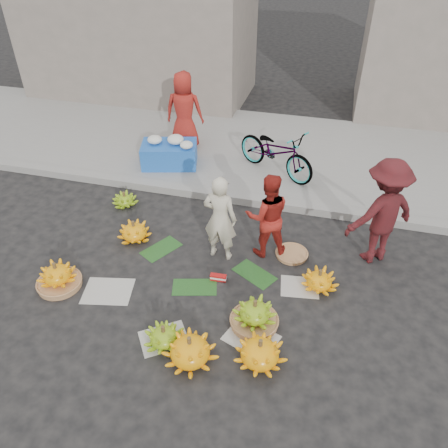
% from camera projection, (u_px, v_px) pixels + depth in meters
% --- Properties ---
extents(ground, '(80.00, 80.00, 0.00)m').
position_uv_depth(ground, '(205.00, 279.00, 6.58)').
color(ground, black).
rests_on(ground, ground).
extents(curb, '(40.00, 0.25, 0.15)m').
position_uv_depth(curb, '(238.00, 198.00, 8.24)').
color(curb, gray).
rests_on(curb, ground).
extents(sidewalk, '(40.00, 4.00, 0.12)m').
position_uv_depth(sidewalk, '(260.00, 149.00, 9.88)').
color(sidewalk, gray).
rests_on(sidewalk, ground).
extents(building_left, '(6.00, 3.00, 4.00)m').
position_uv_depth(building_left, '(138.00, 20.00, 11.79)').
color(building_left, gray).
rests_on(building_left, sidewalk).
extents(newspaper_scatter, '(3.20, 1.80, 0.00)m').
position_uv_depth(newspaper_scatter, '(188.00, 319.00, 5.95)').
color(newspaper_scatter, beige).
rests_on(newspaper_scatter, ground).
extents(banana_leaves, '(2.00, 1.00, 0.00)m').
position_uv_depth(banana_leaves, '(203.00, 269.00, 6.75)').
color(banana_leaves, '#194818').
rests_on(banana_leaves, ground).
extents(banana_bunch_0, '(0.63, 0.63, 0.44)m').
position_uv_depth(banana_bunch_0, '(58.00, 276.00, 6.36)').
color(banana_bunch_0, '#9E6B42').
rests_on(banana_bunch_0, ground).
extents(banana_bunch_1, '(0.62, 0.62, 0.32)m').
position_uv_depth(banana_bunch_1, '(164.00, 336.00, 5.54)').
color(banana_bunch_1, '#679A16').
rests_on(banana_bunch_1, ground).
extents(banana_bunch_2, '(0.69, 0.69, 0.42)m').
position_uv_depth(banana_bunch_2, '(190.00, 350.00, 5.31)').
color(banana_bunch_2, '#FFAA0C').
rests_on(banana_bunch_2, ground).
extents(banana_bunch_3, '(0.86, 0.86, 0.40)m').
position_uv_depth(banana_bunch_3, '(260.00, 352.00, 5.29)').
color(banana_bunch_3, '#FFAA0C').
rests_on(banana_bunch_3, ground).
extents(banana_bunch_4, '(0.67, 0.67, 0.44)m').
position_uv_depth(banana_bunch_4, '(255.00, 314.00, 5.77)').
color(banana_bunch_4, '#9E6B42').
rests_on(banana_bunch_4, ground).
extents(banana_bunch_5, '(0.56, 0.56, 0.33)m').
position_uv_depth(banana_bunch_5, '(319.00, 280.00, 6.36)').
color(banana_bunch_5, '#FFAA0C').
rests_on(banana_bunch_5, ground).
extents(banana_bunch_6, '(0.70, 0.70, 0.36)m').
position_uv_depth(banana_bunch_6, '(134.00, 231.00, 7.27)').
color(banana_bunch_6, '#FFAA0C').
rests_on(banana_bunch_6, ground).
extents(banana_bunch_7, '(0.51, 0.51, 0.28)m').
position_uv_depth(banana_bunch_7, '(125.00, 200.00, 8.11)').
color(banana_bunch_7, '#679A16').
rests_on(banana_bunch_7, ground).
extents(basket_spare, '(0.66, 0.66, 0.06)m').
position_uv_depth(basket_spare, '(292.00, 254.00, 7.00)').
color(basket_spare, '#9E6B42').
rests_on(basket_spare, ground).
extents(incense_stack, '(0.25, 0.09, 0.10)m').
position_uv_depth(incense_stack, '(218.00, 277.00, 6.53)').
color(incense_stack, red).
rests_on(incense_stack, ground).
extents(vendor_cream, '(0.55, 0.39, 1.44)m').
position_uv_depth(vendor_cream, '(220.00, 219.00, 6.60)').
color(vendor_cream, beige).
rests_on(vendor_cream, ground).
extents(vendor_red, '(0.82, 0.72, 1.42)m').
position_uv_depth(vendor_red, '(267.00, 216.00, 6.68)').
color(vendor_red, '#AE261A').
rests_on(vendor_red, ground).
extents(man_striped, '(1.29, 1.17, 1.73)m').
position_uv_depth(man_striped, '(382.00, 212.00, 6.48)').
color(man_striped, maroon).
rests_on(man_striped, ground).
extents(flower_table, '(1.26, 0.96, 0.65)m').
position_uv_depth(flower_table, '(170.00, 153.00, 9.04)').
color(flower_table, blue).
rests_on(flower_table, sidewalk).
extents(grey_bucket, '(0.28, 0.28, 0.31)m').
position_uv_depth(grey_bucket, '(155.00, 150.00, 9.37)').
color(grey_bucket, gray).
rests_on(grey_bucket, sidewalk).
extents(flower_vendor, '(0.88, 0.63, 1.67)m').
position_uv_depth(flower_vendor, '(184.00, 111.00, 9.39)').
color(flower_vendor, '#AE261A').
rests_on(flower_vendor, sidewalk).
extents(bicycle, '(1.48, 1.90, 0.96)m').
position_uv_depth(bicycle, '(276.00, 151.00, 8.64)').
color(bicycle, gray).
rests_on(bicycle, sidewalk).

